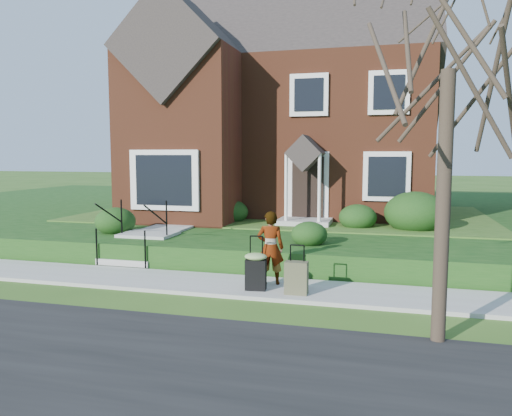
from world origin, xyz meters
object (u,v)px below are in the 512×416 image
(woman, at_px, (270,248))
(suitcase_black, at_px, (256,269))
(tree_verge, at_px, (450,43))
(suitcase_olive, at_px, (296,278))
(front_steps, at_px, (141,243))

(woman, height_order, suitcase_black, woman)
(tree_verge, bearing_deg, suitcase_olive, 145.70)
(front_steps, relative_size, tree_verge, 0.33)
(front_steps, distance_m, suitcase_olive, 5.04)
(suitcase_black, bearing_deg, woman, 66.54)
(front_steps, relative_size, woman, 1.32)
(woman, bearing_deg, tree_verge, 135.11)
(suitcase_black, bearing_deg, tree_verge, -33.95)
(front_steps, bearing_deg, suitcase_olive, -26.46)
(suitcase_olive, xyz_separation_m, tree_verge, (2.44, -1.67, 3.92))
(front_steps, xyz_separation_m, tree_verge, (6.95, -3.91, 3.84))
(suitcase_black, distance_m, tree_verge, 5.32)
(tree_verge, bearing_deg, woman, 143.68)
(suitcase_olive, bearing_deg, front_steps, 153.09)
(front_steps, distance_m, woman, 4.20)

